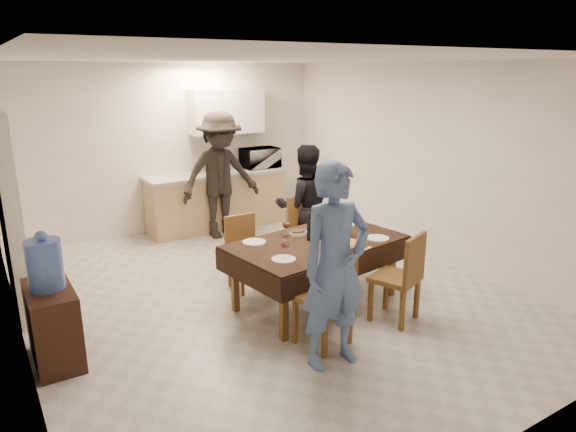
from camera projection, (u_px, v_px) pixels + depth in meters
The scene contains 33 objects.
floor at pixel (267, 294), 5.92m from camera, with size 5.00×6.00×0.02m, color beige.
ceiling at pixel (264, 59), 5.20m from camera, with size 5.00×6.00×0.02m, color white.
wall_back at pixel (171, 149), 8.00m from camera, with size 5.00×0.02×2.60m, color white.
wall_front at pixel (511, 274), 3.12m from camera, with size 5.00×0.02×2.60m, color white.
wall_left at pixel (6, 218), 4.28m from camera, with size 0.02×6.00×2.60m, color white.
wall_right at pixel (429, 162), 6.84m from camera, with size 0.02×6.00×2.60m, color white.
stub_partition at pixel (9, 213), 5.37m from camera, with size 0.15×1.40×2.10m, color silver.
kitchen_base_cabinet at pixel (217, 202), 8.29m from camera, with size 2.20×0.60×0.86m, color tan.
kitchen_worktop at pixel (216, 174), 8.16m from camera, with size 2.24×0.64×0.05m, color #A6A7A2.
upper_cabinet at pixel (227, 111), 8.16m from camera, with size 1.20×0.34×0.70m, color silver.
dining_table at pixel (317, 244), 5.51m from camera, with size 1.98×1.33×0.72m.
chair_near_left at pixel (329, 288), 4.62m from camera, with size 0.54×0.54×0.53m.
chair_near_right at pixel (402, 270), 5.09m from camera, with size 0.56×0.57×0.51m.
chair_far_left at pixel (251, 248), 5.87m from camera, with size 0.39×0.39×0.47m.
chair_far_right at pixel (315, 230), 6.31m from camera, with size 0.46×0.46×0.53m.
console at pixel (53, 325), 4.49m from camera, with size 0.37×0.75×0.69m, color black.
water_jug at pixel (45, 265), 4.33m from camera, with size 0.29×0.29×0.44m, color #4B6DC5.
wine_bottle at pixel (310, 227), 5.48m from camera, with size 0.07×0.07×0.29m, color black, non-canonical shape.
water_pitcher at pixel (345, 227), 5.61m from camera, with size 0.14×0.14×0.22m, color white.
savoury_tart at pixel (346, 247), 5.24m from camera, with size 0.44×0.33×0.06m, color #AF8333.
salad_bowl at pixel (329, 229), 5.79m from camera, with size 0.17×0.17×0.07m, color white.
mushroom_dish at pixel (298, 233), 5.70m from camera, with size 0.19×0.19×0.03m, color white.
wine_glass_a at pixel (285, 248), 4.99m from camera, with size 0.09×0.09×0.19m, color white, non-canonical shape.
wine_glass_b at pixel (343, 218), 5.96m from camera, with size 0.09×0.09×0.21m, color white, non-canonical shape.
wine_glass_c at pixel (286, 228), 5.62m from camera, with size 0.08×0.08×0.19m, color white, non-canonical shape.
plate_near_left at pixel (284, 259), 4.95m from camera, with size 0.23×0.23×0.01m, color white.
plate_near_right at pixel (378, 238), 5.56m from camera, with size 0.25×0.25×0.01m, color white.
plate_far_left at pixel (254, 242), 5.44m from camera, with size 0.25×0.25×0.01m, color white.
plate_far_right at pixel (343, 225), 6.05m from camera, with size 0.25×0.25×0.01m, color white.
microwave at pixel (260, 158), 8.53m from camera, with size 0.60×0.40×0.33m, color silver.
person_near at pixel (335, 266), 4.32m from camera, with size 0.66×0.43×1.80m, color #5270A7.
person_far at pixel (305, 206), 6.62m from camera, with size 0.77×0.60×1.59m, color black.
person_kitchen at pixel (220, 176), 7.72m from camera, with size 1.23×0.71×1.91m, color black.
Camera 1 is at (-2.69, -4.73, 2.50)m, focal length 32.00 mm.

